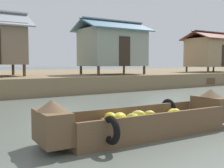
% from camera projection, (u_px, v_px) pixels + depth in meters
% --- Properties ---
extents(ground_plane, '(300.00, 300.00, 0.00)m').
position_uv_depth(ground_plane, '(68.00, 107.00, 10.12)').
color(ground_plane, '#596056').
extents(banana_boat, '(4.80, 1.70, 0.91)m').
position_uv_depth(banana_boat, '(145.00, 120.00, 6.09)').
color(banana_boat, brown).
rests_on(banana_boat, ground).
extents(fishing_skiff_distant, '(1.16, 5.46, 0.78)m').
position_uv_depth(fishing_skiff_distant, '(182.00, 81.00, 21.84)').
color(fishing_skiff_distant, brown).
rests_on(fishing_skiff_distant, ground).
extents(stilt_house_mid_right, '(4.55, 3.17, 3.50)m').
position_uv_depth(stilt_house_mid_right, '(113.00, 47.00, 17.99)').
color(stilt_house_mid_right, '#4C3826').
rests_on(stilt_house_mid_right, riverbank_strip).
extents(stilt_house_right, '(4.76, 3.12, 3.44)m').
position_uv_depth(stilt_house_right, '(211.00, 52.00, 23.96)').
color(stilt_house_right, '#4C3826').
rests_on(stilt_house_right, riverbank_strip).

